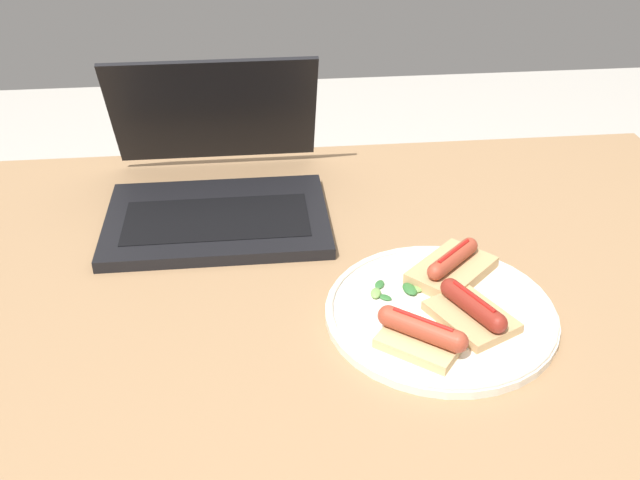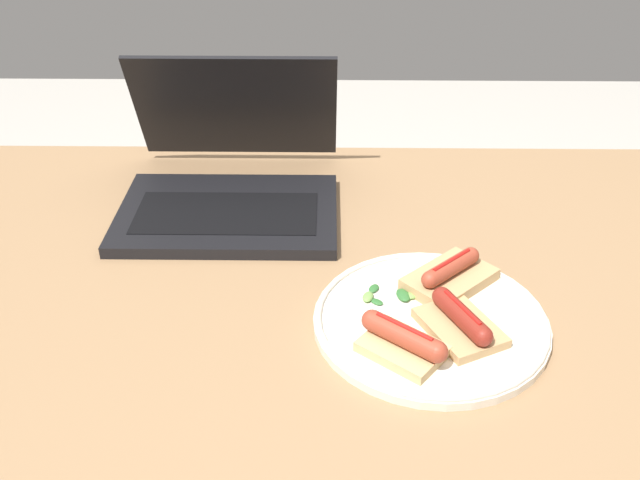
{
  "view_description": "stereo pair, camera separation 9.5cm",
  "coord_description": "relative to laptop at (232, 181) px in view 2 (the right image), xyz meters",
  "views": [
    {
      "loc": [
        -0.1,
        -0.78,
        1.34
      ],
      "look_at": [
        -0.01,
        0.02,
        0.83
      ],
      "focal_mm": 40.0,
      "sensor_mm": 36.0,
      "label": 1
    },
    {
      "loc": [
        -0.0,
        -0.78,
        1.34
      ],
      "look_at": [
        -0.01,
        0.02,
        0.83
      ],
      "focal_mm": 40.0,
      "sensor_mm": 36.0,
      "label": 2
    }
  ],
  "objects": [
    {
      "name": "plate",
      "position": [
        0.28,
        -0.31,
        -0.03
      ],
      "size": [
        0.29,
        0.29,
        0.02
      ],
      "color": "silver",
      "rests_on": "desk"
    },
    {
      "name": "salad_pile",
      "position": [
        0.24,
        -0.26,
        -0.03
      ],
      "size": [
        0.08,
        0.05,
        0.01
      ],
      "color": "#2D662D",
      "rests_on": "plate"
    },
    {
      "name": "sausage_toast_left",
      "position": [
        0.32,
        -0.33,
        -0.01
      ],
      "size": [
        0.11,
        0.13,
        0.04
      ],
      "rotation": [
        0.0,
        0.0,
        2.03
      ],
      "color": "tan",
      "rests_on": "plate"
    },
    {
      "name": "laptop",
      "position": [
        0.0,
        0.0,
        0.0
      ],
      "size": [
        0.34,
        0.33,
        0.22
      ],
      "color": "black",
      "rests_on": "desk"
    },
    {
      "name": "desk",
      "position": [
        0.16,
        -0.22,
        -0.1
      ],
      "size": [
        1.3,
        0.88,
        0.77
      ],
      "color": "#93704C",
      "rests_on": "ground_plane"
    },
    {
      "name": "sausage_toast_middle",
      "position": [
        0.24,
        -0.37,
        -0.01
      ],
      "size": [
        0.11,
        0.11,
        0.04
      ],
      "rotation": [
        0.0,
        0.0,
        2.47
      ],
      "color": "tan",
      "rests_on": "plate"
    },
    {
      "name": "sausage_toast_right",
      "position": [
        0.32,
        -0.23,
        -0.02
      ],
      "size": [
        0.14,
        0.14,
        0.04
      ],
      "rotation": [
        0.0,
        0.0,
        0.75
      ],
      "color": "tan",
      "rests_on": "plate"
    }
  ]
}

